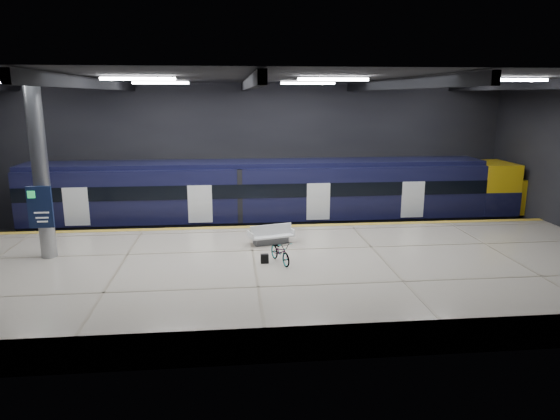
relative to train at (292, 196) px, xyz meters
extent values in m
plane|color=black|center=(-2.42, -5.50, -2.06)|extent=(30.00, 30.00, 0.00)
cube|color=black|center=(-2.42, 2.50, 1.94)|extent=(30.00, 0.10, 8.00)
cube|color=black|center=(-2.42, -13.50, 1.94)|extent=(30.00, 0.10, 8.00)
cube|color=black|center=(-2.42, -5.50, 5.94)|extent=(30.00, 16.00, 0.10)
cube|color=black|center=(-8.42, -5.50, 5.69)|extent=(0.25, 16.00, 0.40)
cube|color=black|center=(-2.42, -5.50, 5.69)|extent=(0.25, 16.00, 0.40)
cube|color=black|center=(3.58, -5.50, 5.69)|extent=(0.25, 16.00, 0.40)
cube|color=black|center=(9.58, -5.50, 5.69)|extent=(0.25, 16.00, 0.40)
cube|color=white|center=(-6.42, -7.50, 5.82)|extent=(2.60, 0.18, 0.10)
cube|color=white|center=(0.58, -7.50, 5.82)|extent=(2.60, 0.18, 0.10)
cube|color=white|center=(7.58, -7.50, 5.82)|extent=(2.60, 0.18, 0.10)
cube|color=white|center=(-13.42, -1.50, 5.82)|extent=(2.60, 0.18, 0.10)
cube|color=white|center=(-6.42, -1.50, 5.82)|extent=(2.60, 0.18, 0.10)
cube|color=white|center=(0.58, -1.50, 5.82)|extent=(2.60, 0.18, 0.10)
cube|color=white|center=(7.58, -1.50, 5.82)|extent=(2.60, 0.18, 0.10)
cube|color=beige|center=(-2.42, -8.00, -1.51)|extent=(30.00, 11.00, 1.10)
cube|color=gold|center=(-2.42, -2.75, -0.95)|extent=(30.00, 0.40, 0.01)
cube|color=gray|center=(-2.42, -0.72, -1.98)|extent=(30.00, 0.08, 0.16)
cube|color=gray|center=(-2.42, 0.72, -1.98)|extent=(30.00, 0.08, 0.16)
cube|color=black|center=(-1.80, 0.00, -1.51)|extent=(24.00, 2.58, 0.80)
cube|color=black|center=(-1.80, 0.00, 0.27)|extent=(24.00, 2.80, 2.75)
cube|color=black|center=(-1.80, 0.00, 1.76)|extent=(24.00, 2.30, 0.24)
cube|color=black|center=(-1.80, -1.41, 0.54)|extent=(24.00, 0.04, 0.70)
cube|color=white|center=(1.20, -1.41, -0.06)|extent=(1.20, 0.05, 1.90)
cube|color=gold|center=(11.20, 0.00, 0.27)|extent=(2.00, 2.80, 2.75)
ellipsoid|color=gold|center=(13.80, 0.00, -0.21)|extent=(3.60, 2.52, 1.90)
cube|color=black|center=(11.50, 0.00, 0.44)|extent=(1.60, 2.38, 0.80)
cube|color=#595B60|center=(-1.58, -5.60, -0.82)|extent=(1.55, 0.85, 0.28)
cube|color=white|center=(-1.58, -5.60, -0.61)|extent=(1.99, 1.26, 0.07)
cube|color=white|center=(-1.58, -5.60, -0.35)|extent=(1.80, 0.57, 0.46)
cube|color=white|center=(-2.47, -5.85, -0.50)|extent=(0.27, 0.77, 0.28)
cube|color=white|center=(-0.69, -5.35, -0.50)|extent=(0.27, 0.77, 0.28)
imported|color=#99999E|center=(-1.43, -8.11, -0.53)|extent=(1.05, 1.72, 0.85)
cube|color=black|center=(-2.03, -8.11, -0.78)|extent=(0.30, 0.19, 0.35)
cylinder|color=#9EA0A5|center=(-10.42, -6.50, 2.49)|extent=(0.60, 0.60, 6.90)
cube|color=#101B3C|center=(-10.42, -6.92, 1.14)|extent=(0.90, 0.12, 1.60)
camera|label=1|loc=(-3.26, -26.06, 5.25)|focal=32.00mm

